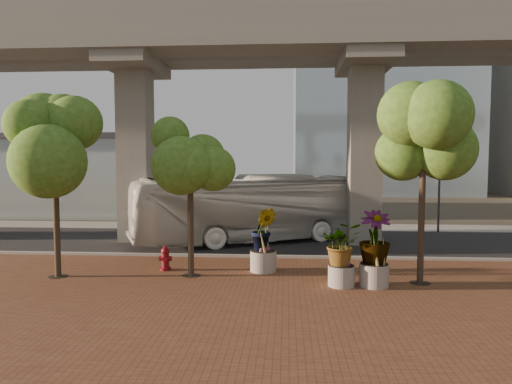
{
  "coord_description": "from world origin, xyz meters",
  "views": [
    {
      "loc": [
        2.04,
        -21.84,
        4.34
      ],
      "look_at": [
        0.51,
        0.5,
        2.78
      ],
      "focal_mm": 32.0,
      "sensor_mm": 36.0,
      "label": 1
    }
  ],
  "objects": [
    {
      "name": "ground",
      "position": [
        0.0,
        0.0,
        0.0
      ],
      "size": [
        160.0,
        160.0,
        0.0
      ],
      "primitive_type": "plane",
      "color": "#393329",
      "rests_on": "ground"
    },
    {
      "name": "planter_front",
      "position": [
        3.9,
        -6.4,
        1.4
      ],
      "size": [
        2.01,
        2.01,
        2.21
      ],
      "color": "#A29C92",
      "rests_on": "ground"
    },
    {
      "name": "transit_viaduct",
      "position": [
        0.0,
        2.0,
        7.29
      ],
      "size": [
        72.0,
        5.6,
        12.4
      ],
      "color": "gray",
      "rests_on": "ground"
    },
    {
      "name": "asphalt_road",
      "position": [
        0.0,
        2.0,
        0.02
      ],
      "size": [
        90.0,
        8.0,
        0.04
      ],
      "primitive_type": "cube",
      "color": "black",
      "rests_on": "ground"
    },
    {
      "name": "streetlamp_west",
      "position": [
        -7.96,
        6.33,
        4.46
      ],
      "size": [
        0.38,
        1.11,
        7.64
      ],
      "color": "#2F2F34",
      "rests_on": "ground"
    },
    {
      "name": "planter_left",
      "position": [
        1.14,
        -4.51,
        1.56
      ],
      "size": [
        2.25,
        2.25,
        2.47
      ],
      "color": "gray",
      "rests_on": "ground"
    },
    {
      "name": "streetlamp_east",
      "position": [
        11.12,
        5.91,
        4.49
      ],
      "size": [
        0.38,
        1.11,
        7.68
      ],
      "color": "#333238",
      "rests_on": "ground"
    },
    {
      "name": "street_tree_near_west",
      "position": [
        -1.5,
        -5.38,
        4.44
      ],
      "size": [
        3.37,
        3.37,
        5.94
      ],
      "color": "#423325",
      "rests_on": "ground"
    },
    {
      "name": "station_pavilion",
      "position": [
        -20.0,
        16.0,
        3.22
      ],
      "size": [
        23.0,
        13.0,
        6.3
      ],
      "color": "#B0C6CA",
      "rests_on": "ground"
    },
    {
      "name": "planter_right",
      "position": [
        5.0,
        -6.37,
        1.63
      ],
      "size": [
        2.42,
        2.42,
        2.59
      ],
      "color": "#9F9D90",
      "rests_on": "ground"
    },
    {
      "name": "street_tree_near_east",
      "position": [
        6.68,
        -5.84,
        5.03
      ],
      "size": [
        3.65,
        3.65,
        6.65
      ],
      "color": "#423325",
      "rests_on": "ground"
    },
    {
      "name": "transit_bus",
      "position": [
        0.25,
        1.95,
        1.77
      ],
      "size": [
        12.76,
        8.06,
        3.54
      ],
      "primitive_type": "imported",
      "rotation": [
        0.0,
        0.0,
        2.01
      ],
      "color": "silver",
      "rests_on": "ground"
    },
    {
      "name": "fire_hydrant",
      "position": [
        -2.68,
        -4.58,
        0.52
      ],
      "size": [
        0.48,
        0.43,
        0.96
      ],
      "color": "maroon",
      "rests_on": "ground"
    },
    {
      "name": "curb_strip",
      "position": [
        0.0,
        -2.0,
        0.08
      ],
      "size": [
        70.0,
        0.25,
        0.16
      ],
      "primitive_type": "cube",
      "color": "#9E9B93",
      "rests_on": "ground"
    },
    {
      "name": "far_sidewalk",
      "position": [
        0.0,
        7.5,
        0.03
      ],
      "size": [
        90.0,
        3.0,
        0.06
      ],
      "primitive_type": "cube",
      "color": "#9E9B93",
      "rests_on": "ground"
    },
    {
      "name": "brick_plaza",
      "position": [
        0.0,
        -8.0,
        0.03
      ],
      "size": [
        70.0,
        13.0,
        0.06
      ],
      "primitive_type": "cube",
      "color": "brown",
      "rests_on": "ground"
    },
    {
      "name": "street_tree_far_west",
      "position": [
        -6.36,
        -5.84,
        4.92
      ],
      "size": [
        4.1,
        4.1,
        6.75
      ],
      "color": "#423325",
      "rests_on": "ground"
    }
  ]
}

